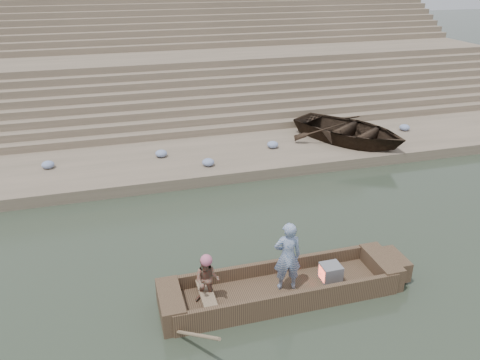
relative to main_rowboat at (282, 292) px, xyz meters
name	(u,v)px	position (x,y,z in m)	size (l,w,h in m)	color
ground	(321,284)	(1.07, 0.16, -0.11)	(120.00, 120.00, 0.00)	#293427
lower_landing	(234,156)	(1.07, 8.16, 0.09)	(32.00, 4.00, 0.40)	#83715E
mid_landing	(195,82)	(1.07, 15.66, 1.29)	(32.00, 3.00, 2.80)	#83715E
upper_landing	(174,39)	(1.07, 22.66, 2.49)	(32.00, 3.00, 5.20)	#83715E
ghat_steps	(189,68)	(1.07, 17.35, 1.69)	(32.00, 11.00, 5.20)	#83715E
main_rowboat	(282,292)	(0.00, 0.00, 0.00)	(5.00, 1.30, 0.22)	brown
rowboat_trim	(290,284)	(0.21, -0.01, 0.20)	(6.04, 2.63, 1.81)	brown
standing_man	(287,256)	(0.10, 0.00, 0.96)	(0.62, 0.41, 1.70)	navy
rowing_man	(207,280)	(-1.73, 0.02, 0.68)	(0.56, 0.43, 1.14)	#22684E
television	(330,272)	(1.20, 0.00, 0.31)	(0.46, 0.42, 0.40)	slate
beached_rowboat	(350,130)	(5.85, 7.94, 0.77)	(3.33, 4.67, 0.97)	#2D2116
cloth_bundles	(227,149)	(0.80, 8.10, 0.42)	(14.94, 1.92, 0.26)	#3F5999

